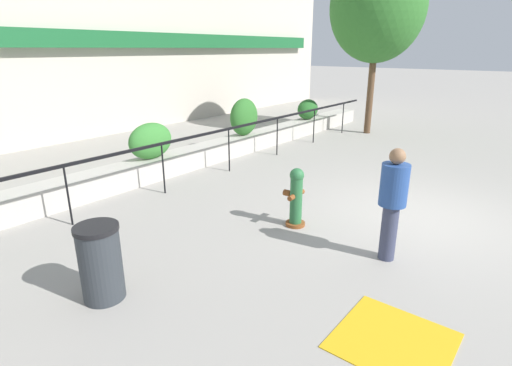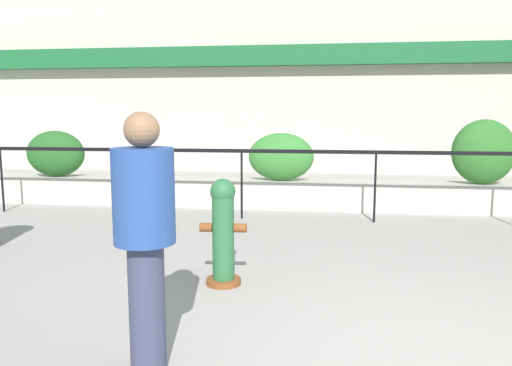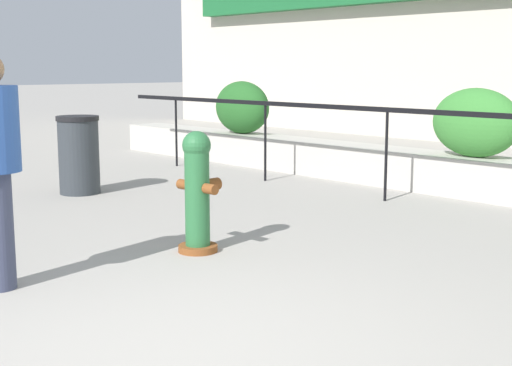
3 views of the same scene
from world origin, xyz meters
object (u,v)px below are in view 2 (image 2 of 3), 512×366
object	(u,v)px
hedge_bush_2	(484,152)
fire_hydrant	(223,231)
hedge_bush_0	(56,154)
hedge_bush_1	(281,157)
pedestrian	(145,227)

from	to	relation	value
hedge_bush_2	fire_hydrant	xyz separation A→B (m)	(-3.71, -4.30, -0.51)
hedge_bush_0	hedge_bush_1	xyz separation A→B (m)	(4.43, 0.00, -0.01)
hedge_bush_2	pedestrian	xyz separation A→B (m)	(-3.86, -6.06, -0.08)
hedge_bush_0	pedestrian	distance (m)	7.31
hedge_bush_2	pedestrian	distance (m)	7.18
hedge_bush_1	fire_hydrant	world-z (taller)	hedge_bush_1
fire_hydrant	pedestrian	size ratio (longest dim) A/B	0.62
hedge_bush_1	fire_hydrant	xyz separation A→B (m)	(-0.19, -4.30, -0.38)
hedge_bush_2	fire_hydrant	bearing A→B (deg)	-130.77
pedestrian	fire_hydrant	bearing A→B (deg)	85.06
hedge_bush_1	pedestrian	bearing A→B (deg)	-93.21
hedge_bush_1	fire_hydrant	bearing A→B (deg)	-92.51
hedge_bush_0	fire_hydrant	distance (m)	6.05
hedge_bush_2	pedestrian	size ratio (longest dim) A/B	0.65
hedge_bush_1	hedge_bush_2	world-z (taller)	hedge_bush_2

